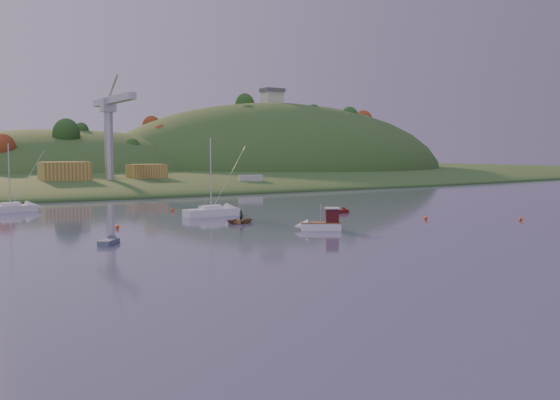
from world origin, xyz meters
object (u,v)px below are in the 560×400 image
fishing_boat (318,223)px  red_tender (342,211)px  sailboat_far (211,211)px  grey_dinghy (111,241)px  canoe (241,220)px  sailboat_near (10,208)px

fishing_boat → red_tender: bearing=-102.3°
sailboat_far → red_tender: sailboat_far is taller
sailboat_far → grey_dinghy: (-20.98, -19.51, -0.49)m
sailboat_far → canoe: bearing=-96.4°
fishing_boat → grey_dinghy: 24.91m
sailboat_far → canoe: (-0.56, -10.35, -0.35)m
grey_dinghy → sailboat_near: bearing=45.1°
sailboat_near → red_tender: bearing=-43.8°
sailboat_near → canoe: size_ratio=2.85×
red_tender → grey_dinghy: 42.59m
sailboat_near → grey_dinghy: bearing=-96.0°
sailboat_near → red_tender: size_ratio=2.82×
fishing_boat → sailboat_far: sailboat_far is taller
grey_dinghy → canoe: bearing=-25.0°
sailboat_far → red_tender: size_ratio=2.99×
sailboat_near → sailboat_far: (24.17, -22.53, 0.03)m
red_tender → grey_dinghy: red_tender is taller
fishing_boat → sailboat_near: (-27.99, 44.31, -0.10)m
canoe → grey_dinghy: bearing=108.5°
canoe → red_tender: red_tender is taller
fishing_boat → sailboat_near: bearing=-24.5°
red_tender → sailboat_near: bearing=154.0°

